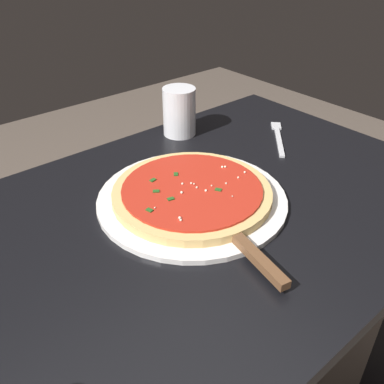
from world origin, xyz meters
The scene contains 6 objects.
restaurant_table centered at (0.00, 0.00, 0.62)m, with size 1.12×0.69×0.78m.
serving_plate centered at (0.04, 0.03, 0.78)m, with size 0.36×0.36×0.01m, color white.
pizza centered at (0.04, 0.03, 0.80)m, with size 0.30×0.30×0.02m.
pizza_server centered at (0.01, -0.14, 0.79)m, with size 0.09×0.22×0.01m.
cup_tall_drink centered at (0.21, 0.27, 0.83)m, with size 0.08×0.08×0.12m, color silver.
fork centered at (0.38, 0.10, 0.78)m, with size 0.14×0.14×0.00m.
Camera 1 is at (-0.39, -0.48, 1.23)m, focal length 39.34 mm.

